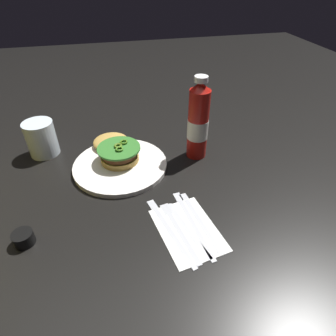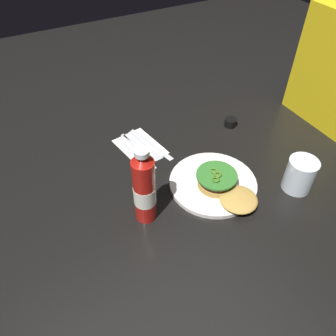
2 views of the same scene
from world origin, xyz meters
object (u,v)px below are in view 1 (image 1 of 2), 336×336
Objects in this scene: condiment_cup at (23,238)px; steak_knife at (167,225)px; dinner_plate at (120,165)px; napkin at (188,230)px; fork_utensil at (177,225)px; burger_sandwich at (116,149)px; water_glass at (41,138)px; table_knife at (197,216)px; butter_knife at (190,218)px; ketchup_bottle at (198,123)px; spoon_utensil at (181,220)px.

condiment_cup reaches higher than steak_knife.
napkin is (-0.28, -0.13, -0.01)m from dinner_plate.
fork_utensil is (-0.03, -0.34, -0.01)m from condiment_cup.
steak_knife is (-0.31, -0.09, -0.03)m from burger_sandwich.
water_glass reaches higher than steak_knife.
table_knife is 0.08m from steak_knife.
water_glass is 0.51m from fork_utensil.
butter_knife is (-0.30, -0.15, -0.03)m from burger_sandwich.
ketchup_bottle reaches higher than table_knife.
spoon_utensil is at bearing -77.66° from steak_knife.
ketchup_bottle is at bearing -21.14° from napkin.
dinner_plate is 0.27m from steak_knife.
burger_sandwich reaches higher than butter_knife.
napkin is (-0.05, -0.36, -0.01)m from condiment_cup.
spoon_utensil and fork_utensil have the same top height.
fork_utensil and steak_knife have the same top height.
ketchup_bottle is at bearing -87.96° from dinner_plate.
condiment_cup is 0.39m from table_knife.
condiment_cup is (-0.23, 0.23, 0.01)m from dinner_plate.
steak_knife is (0.02, 0.04, 0.00)m from napkin.
water_glass is at bearing 44.30° from butter_knife.
butter_knife is 0.02m from spoon_utensil.
dinner_plate is 1.43× the size of fork_utensil.
water_glass is 0.54m from napkin.
ketchup_bottle is at bearing -30.12° from steak_knife.
water_glass is at bearing 42.24° from spoon_utensil.
butter_knife is at bearing -27.10° from napkin.
condiment_cup is 0.22× the size of table_knife.
condiment_cup is 0.20× the size of steak_knife.
burger_sandwich is at bearing 6.91° from dinner_plate.
fork_utensil is 0.87× the size of steak_knife.
spoon_utensil is 0.04m from steak_knife.
butter_knife is at bearing -68.16° from fork_utensil.
dinner_plate is at bearing 92.04° from ketchup_bottle.
water_glass is (0.13, 0.22, 0.05)m from dinner_plate.
table_knife is 0.91× the size of butter_knife.
dinner_plate reaches higher than steak_knife.
butter_knife is at bearing -80.11° from steak_knife.
spoon_utensil is at bearing 15.20° from napkin.
burger_sandwich is 0.83× the size of ketchup_bottle.
ketchup_bottle reaches higher than condiment_cup.
ketchup_bottle is 2.31× the size of water_glass.
water_glass is 0.48× the size of butter_knife.
spoon_utensil is at bearing -154.72° from dinner_plate.
ketchup_bottle is at bearing -24.60° from spoon_utensil.
butter_knife is (0.03, -0.02, 0.00)m from napkin.
burger_sandwich is 0.36m from condiment_cup.
table_knife is at bearing -150.55° from burger_sandwich.
fork_utensil is (0.02, 0.02, 0.00)m from napkin.
condiment_cup is 0.23× the size of fork_utensil.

